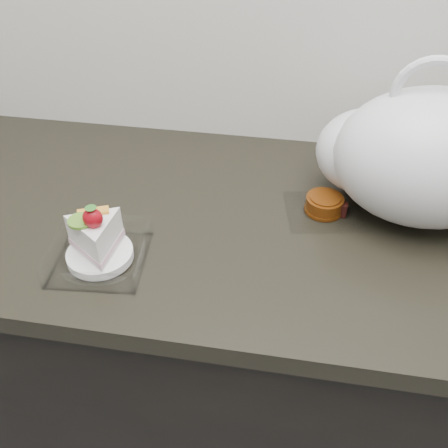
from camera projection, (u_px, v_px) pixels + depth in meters
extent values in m
cube|color=black|center=(266.00, 363.00, 1.27)|extent=(2.00, 0.60, 0.86)
cube|color=black|center=(278.00, 227.00, 0.98)|extent=(2.04, 0.64, 0.04)
cube|color=white|center=(101.00, 259.00, 0.88)|extent=(0.17, 0.17, 0.00)
cylinder|color=white|center=(100.00, 255.00, 0.87)|extent=(0.12, 0.12, 0.02)
ellipsoid|color=#AC0B1C|center=(93.00, 218.00, 0.81)|extent=(0.03, 0.03, 0.04)
cone|color=#2D7223|center=(91.00, 210.00, 0.80)|extent=(0.02, 0.02, 0.01)
cylinder|color=#649F2E|center=(80.00, 221.00, 0.82)|extent=(0.04, 0.04, 0.01)
cube|color=orange|center=(93.00, 212.00, 0.84)|extent=(0.06, 0.04, 0.01)
cube|color=white|center=(323.00, 211.00, 0.99)|extent=(0.17, 0.16, 0.00)
cylinder|color=#5B290A|center=(324.00, 204.00, 0.98)|extent=(0.10, 0.10, 0.03)
cylinder|color=#5B290A|center=(323.00, 209.00, 0.99)|extent=(0.10, 0.10, 0.01)
cylinder|color=#5B290A|center=(325.00, 197.00, 0.97)|extent=(0.08, 0.08, 0.00)
cube|color=black|center=(342.00, 209.00, 0.97)|extent=(0.02, 0.02, 0.03)
ellipsoid|color=white|center=(428.00, 158.00, 0.90)|extent=(0.40, 0.35, 0.25)
ellipsoid|color=white|center=(367.00, 152.00, 0.97)|extent=(0.24, 0.23, 0.17)
torus|color=white|center=(432.00, 96.00, 0.84)|extent=(0.14, 0.03, 0.14)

